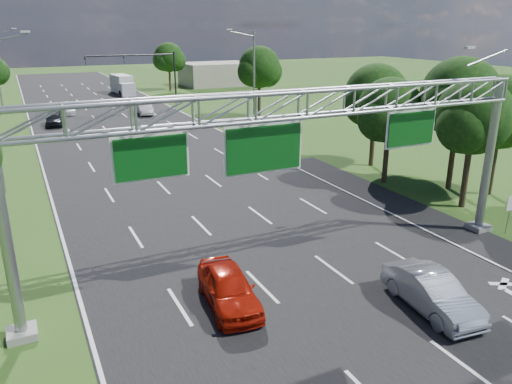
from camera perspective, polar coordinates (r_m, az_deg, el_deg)
ground at (r=38.07m, az=-9.36°, el=2.31°), size 220.00×220.00×0.00m
road at (r=38.07m, az=-9.36°, el=2.31°), size 18.00×180.00×0.02m
road_flare at (r=29.84m, az=19.52°, el=-3.13°), size 3.00×30.00×0.02m
sign_gantry at (r=20.42m, az=5.52°, el=8.35°), size 23.50×1.00×9.56m
regulatory_sign at (r=29.14m, az=27.07°, el=-1.49°), size 0.60×0.08×2.10m
traffic_signal at (r=72.54m, az=-12.04°, el=13.94°), size 12.21×0.24×7.00m
streetlight_r_mid at (r=50.24m, az=-0.43°, el=12.94°), size 2.97×0.22×10.16m
tree_cluster_right at (r=35.24m, az=19.89°, el=9.03°), size 9.91×14.60×8.68m
tree_verge_rd at (r=59.51m, az=0.43°, el=13.86°), size 5.76×4.80×8.28m
tree_verge_re at (r=86.82m, az=-9.89°, el=14.78°), size 5.76×4.80×7.84m
building_right at (r=94.00m, az=-4.52°, el=13.30°), size 12.00×9.00×4.00m
red_coupe at (r=19.80m, az=-3.15°, el=-10.87°), size 2.32×4.66×1.52m
silver_sedan at (r=20.64m, az=19.44°, el=-10.74°), size 2.03×4.69×1.50m
car_queue_a at (r=66.81m, az=-20.94°, el=8.85°), size 2.10×4.47×1.26m
car_queue_c at (r=59.30m, az=-22.12°, el=7.72°), size 2.11×4.38×1.44m
car_queue_d at (r=63.81m, az=-12.58°, el=9.34°), size 2.15×4.81×1.53m
box_truck at (r=84.03m, az=-14.99°, el=11.72°), size 2.73×7.91×2.93m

